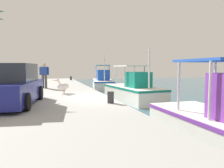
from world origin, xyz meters
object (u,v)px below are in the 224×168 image
object	(u,v)px
pelican	(63,86)
parked_car	(11,86)
mooring_bollard_nearest	(71,78)
fishing_boat_second	(133,91)
mooring_bollard_second	(111,97)
fishing_boat_nearest	(103,82)
fisherman_standing	(44,74)

from	to	relation	value
pelican	parked_car	world-z (taller)	parked_car
mooring_bollard_nearest	pelican	bearing A→B (deg)	-7.53
fishing_boat_second	mooring_bollard_second	world-z (taller)	fishing_boat_second
fishing_boat_nearest	pelican	xyz separation A→B (m)	(10.40, -4.83, 0.54)
fisherman_standing	mooring_bollard_nearest	size ratio (longest dim) A/B	4.04
fishing_boat_nearest	mooring_bollard_nearest	size ratio (longest dim) A/B	14.79
mooring_bollard_nearest	fisherman_standing	bearing A→B (deg)	-16.55
parked_car	mooring_bollard_nearest	distance (m)	15.82
fisherman_standing	mooring_bollard_nearest	bearing A→B (deg)	163.45
mooring_bollard_second	fishing_boat_second	bearing A→B (deg)	149.07
fisherman_standing	mooring_bollard_nearest	xyz separation A→B (m)	(-8.88, 2.64, -0.74)
fishing_boat_nearest	pelican	size ratio (longest dim) A/B	6.44
pelican	mooring_bollard_nearest	distance (m)	12.28
fishing_boat_second	pelican	xyz separation A→B (m)	(1.13, -4.61, 0.52)
pelican	fisherman_standing	distance (m)	3.49
pelican	parked_car	size ratio (longest dim) A/B	0.23
pelican	fisherman_standing	bearing A→B (deg)	-162.62
fishing_boat_nearest	mooring_bollard_second	world-z (taller)	fishing_boat_nearest
fisherman_standing	mooring_bollard_nearest	distance (m)	9.29
fishing_boat_second	pelican	bearing A→B (deg)	-76.27
fishing_boat_nearest	pelican	bearing A→B (deg)	-24.92
mooring_bollard_nearest	fishing_boat_second	bearing A→B (deg)	15.20
fishing_boat_second	pelican	size ratio (longest dim) A/B	5.73
fisherman_standing	parked_car	xyz separation A→B (m)	(6.49, -1.09, -0.24)
fishing_boat_nearest	parked_car	xyz separation A→B (m)	(13.60, -6.95, 0.85)
fishing_boat_second	pelican	world-z (taller)	fishing_boat_second
fisherman_standing	parked_car	world-z (taller)	fisherman_standing
fishing_boat_nearest	fisherman_standing	size ratio (longest dim) A/B	3.66
fishing_boat_nearest	fishing_boat_second	distance (m)	9.28
fishing_boat_nearest	fishing_boat_second	xyz separation A→B (m)	(9.27, -0.22, 0.02)
pelican	parked_car	xyz separation A→B (m)	(3.20, -2.12, 0.32)
pelican	mooring_bollard_nearest	xyz separation A→B (m)	(-12.17, 1.61, -0.19)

